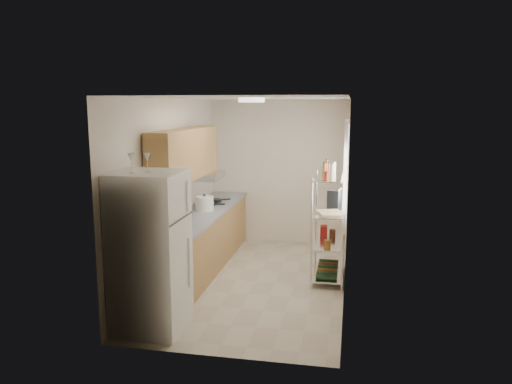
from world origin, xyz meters
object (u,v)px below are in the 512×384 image
rice_cooker (204,203)px  cutting_board (330,213)px  refrigerator (150,252)px  frying_pan_large (207,204)px  espresso_machine (334,198)px

rice_cooker → cutting_board: (1.94, -0.39, 0.01)m
refrigerator → frying_pan_large: 2.63m
refrigerator → rice_cooker: bearing=91.0°
refrigerator → frying_pan_large: (-0.11, 2.62, 0.02)m
cutting_board → espresso_machine: (0.03, 0.45, 0.13)m
frying_pan_large → cutting_board: size_ratio=0.63×
espresso_machine → refrigerator: bearing=-120.8°
refrigerator → frying_pan_large: size_ratio=7.00×
frying_pan_large → cutting_board: 2.17m
rice_cooker → espresso_machine: espresso_machine is taller
rice_cooker → espresso_machine: 1.98m
refrigerator → cutting_board: (1.90, 1.82, 0.13)m
frying_pan_large → espresso_machine: size_ratio=0.89×
cutting_board → rice_cooker: bearing=168.6°
cutting_board → espresso_machine: espresso_machine is taller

